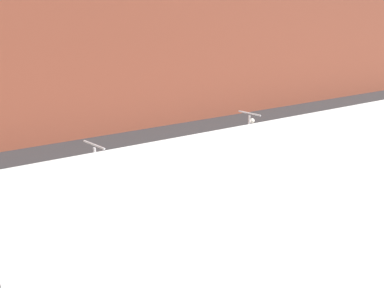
{
  "coord_description": "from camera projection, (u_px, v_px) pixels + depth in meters",
  "views": [
    {
      "loc": [
        -3.67,
        -4.09,
        2.75
      ],
      "look_at": [
        -0.29,
        1.1,
        0.75
      ],
      "focal_mm": 33.77,
      "sensor_mm": 36.0,
      "label": 1
    }
  ],
  "objects": [
    {
      "name": "ground_plane",
      "position": [
        243.0,
        201.0,
        6.01
      ],
      "size": [
        80.0,
        80.0,
        0.0
      ],
      "primitive_type": "plane",
      "color": "#2D2D30"
    },
    {
      "name": "sidewalk_slab",
      "position": [
        187.0,
        168.0,
        7.41
      ],
      "size": [
        36.0,
        3.5,
        0.01
      ],
      "primitive_type": "cube",
      "color": "#9E998E",
      "rests_on": "ground"
    },
    {
      "name": "brick_building_wall",
      "position": [
        115.0,
        32.0,
        9.34
      ],
      "size": [
        36.0,
        0.5,
        5.29
      ],
      "primitive_type": "cube",
      "color": "brown",
      "rests_on": "ground"
    },
    {
      "name": "motorcycle_purple",
      "position": [
        135.0,
        168.0,
        6.34
      ],
      "size": [
        1.98,
        0.72,
        1.03
      ],
      "rotation": [
        0.0,
        0.0,
        3.37
      ],
      "color": "black",
      "rests_on": "ground"
    },
    {
      "name": "motorcycle_orange",
      "position": [
        225.0,
        148.0,
        7.37
      ],
      "size": [
        1.99,
        0.64,
        1.03
      ],
      "rotation": [
        0.0,
        0.0,
        0.18
      ],
      "color": "black",
      "rests_on": "ground"
    }
  ]
}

